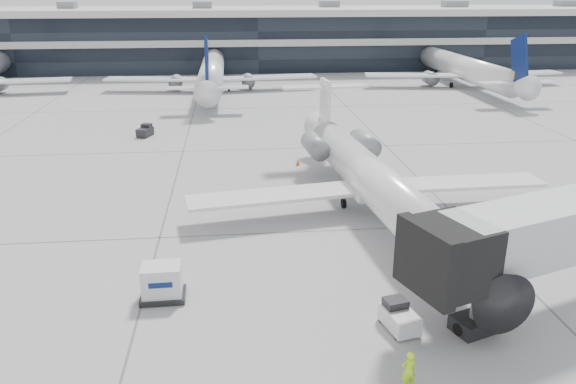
{
  "coord_description": "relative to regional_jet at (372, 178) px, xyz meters",
  "views": [
    {
      "loc": [
        -5.2,
        -32.9,
        14.82
      ],
      "look_at": [
        -1.8,
        0.47,
        2.6
      ],
      "focal_mm": 35.0,
      "sensor_mm": 36.0,
      "label": 1
    }
  ],
  "objects": [
    {
      "name": "traffic_cone",
      "position": [
        -3.75,
        11.53,
        -2.25
      ],
      "size": [
        0.42,
        0.42,
        0.54
      ],
      "rotation": [
        0.0,
        0.0,
        0.15
      ],
      "color": "#D9590B",
      "rests_on": "ground"
    },
    {
      "name": "bg_jet_right",
      "position": [
        27.76,
        52.15,
        -2.51
      ],
      "size": [
        32.0,
        40.0,
        9.6
      ],
      "primitive_type": null,
      "color": "white",
      "rests_on": "ground"
    },
    {
      "name": "far_tug",
      "position": [
        -18.63,
        23.58,
        -1.95
      ],
      "size": [
        1.74,
        2.24,
        1.25
      ],
      "rotation": [
        0.0,
        0.0,
        -0.34
      ],
      "color": "black",
      "rests_on": "ground"
    },
    {
      "name": "ground",
      "position": [
        -4.24,
        -2.85,
        -2.51
      ],
      "size": [
        220.0,
        220.0,
        0.0
      ],
      "primitive_type": "plane",
      "color": "gray",
      "rests_on": "ground"
    },
    {
      "name": "cargo_uld",
      "position": [
        -13.21,
        -10.36,
        -1.59
      ],
      "size": [
        2.26,
        1.69,
        1.82
      ],
      "rotation": [
        0.0,
        0.0,
        0.02
      ],
      "color": "black",
      "rests_on": "ground"
    },
    {
      "name": "ramp_worker",
      "position": [
        -2.94,
        -18.23,
        -1.66
      ],
      "size": [
        0.69,
        0.53,
        1.7
      ],
      "primitive_type": "imported",
      "rotation": [
        0.0,
        0.0,
        3.35
      ],
      "color": "#BCFD1A",
      "rests_on": "ground"
    },
    {
      "name": "bg_jet_center",
      "position": [
        -12.24,
        52.15,
        -2.51
      ],
      "size": [
        32.0,
        40.0,
        9.6
      ],
      "primitive_type": null,
      "color": "white",
      "rests_on": "ground"
    },
    {
      "name": "regional_jet",
      "position": [
        0.0,
        0.0,
        0.0
      ],
      "size": [
        25.47,
        31.81,
        7.34
      ],
      "rotation": [
        0.0,
        0.0,
        0.09
      ],
      "color": "silver",
      "rests_on": "ground"
    },
    {
      "name": "baggage_tug",
      "position": [
        -2.1,
        -14.11,
        -1.92
      ],
      "size": [
        1.63,
        2.26,
        1.3
      ],
      "rotation": [
        0.0,
        0.0,
        0.22
      ],
      "color": "silver",
      "rests_on": "ground"
    },
    {
      "name": "terminal",
      "position": [
        -4.24,
        79.15,
        2.49
      ],
      "size": [
        170.0,
        22.0,
        10.0
      ],
      "primitive_type": "cube",
      "color": "black",
      "rests_on": "ground"
    }
  ]
}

